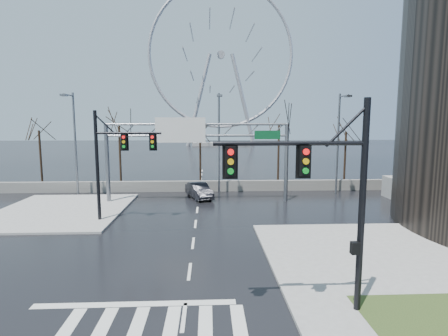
{
  "coord_description": "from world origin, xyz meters",
  "views": [
    {
      "loc": [
        0.94,
        -16.13,
        7.11
      ],
      "look_at": [
        2.03,
        7.95,
        4.0
      ],
      "focal_mm": 28.0,
      "sensor_mm": 36.0,
      "label": 1
    }
  ],
  "objects": [
    {
      "name": "car",
      "position": [
        0.04,
        16.67,
        0.73
      ],
      "size": [
        2.96,
        4.69,
        1.46
      ],
      "primitive_type": "imported",
      "rotation": [
        0.0,
        0.0,
        0.35
      ],
      "color": "black",
      "rests_on": "ground"
    },
    {
      "name": "ground",
      "position": [
        0.0,
        0.0,
        0.0
      ],
      "size": [
        260.0,
        260.0,
        0.0
      ],
      "primitive_type": "plane",
      "color": "black",
      "rests_on": "ground"
    },
    {
      "name": "streetlight_right",
      "position": [
        14.0,
        18.16,
        5.89
      ],
      "size": [
        0.5,
        2.55,
        10.0
      ],
      "color": "slate",
      "rests_on": "ground"
    },
    {
      "name": "sidewalk_far",
      "position": [
        -11.0,
        12.0,
        0.07
      ],
      "size": [
        10.0,
        12.0,
        0.15
      ],
      "primitive_type": "cube",
      "color": "gray",
      "rests_on": "ground"
    },
    {
      "name": "tree_far_right",
      "position": [
        17.0,
        24.0,
        5.41
      ],
      "size": [
        3.4,
        3.4,
        6.8
      ],
      "color": "black",
      "rests_on": "ground"
    },
    {
      "name": "streetlight_mid",
      "position": [
        2.0,
        18.16,
        5.89
      ],
      "size": [
        0.5,
        2.55,
        10.0
      ],
      "color": "slate",
      "rests_on": "ground"
    },
    {
      "name": "grass_strip",
      "position": [
        9.0,
        -5.0,
        0.15
      ],
      "size": [
        5.0,
        4.0,
        0.02
      ],
      "primitive_type": "cube",
      "color": "#283F1A",
      "rests_on": "sidewalk_near"
    },
    {
      "name": "signal_mast_near",
      "position": [
        5.14,
        -4.04,
        4.87
      ],
      "size": [
        5.52,
        0.41,
        8.0
      ],
      "color": "black",
      "rests_on": "ground"
    },
    {
      "name": "barrier_wall",
      "position": [
        0.0,
        20.0,
        0.55
      ],
      "size": [
        52.0,
        0.5,
        1.1
      ],
      "primitive_type": "cube",
      "color": "slate",
      "rests_on": "ground"
    },
    {
      "name": "tree_far_left",
      "position": [
        -18.0,
        24.0,
        5.57
      ],
      "size": [
        3.5,
        3.5,
        7.0
      ],
      "color": "black",
      "rests_on": "ground"
    },
    {
      "name": "tree_left",
      "position": [
        -9.0,
        23.5,
        5.98
      ],
      "size": [
        3.75,
        3.75,
        7.5
      ],
      "color": "black",
      "rests_on": "ground"
    },
    {
      "name": "streetlight_left",
      "position": [
        -12.0,
        18.16,
        5.89
      ],
      "size": [
        0.5,
        2.55,
        10.0
      ],
      "color": "slate",
      "rests_on": "ground"
    },
    {
      "name": "ferris_wheel",
      "position": [
        5.0,
        95.0,
        26.13
      ],
      "size": [
        45.0,
        6.0,
        50.91
      ],
      "color": "gray",
      "rests_on": "ground"
    },
    {
      "name": "tree_center",
      "position": [
        0.0,
        24.5,
        5.17
      ],
      "size": [
        3.25,
        3.25,
        6.5
      ],
      "color": "black",
      "rests_on": "ground"
    },
    {
      "name": "sidewalk_right_ext",
      "position": [
        10.0,
        2.0,
        0.07
      ],
      "size": [
        12.0,
        10.0,
        0.15
      ],
      "primitive_type": "cube",
      "color": "gray",
      "rests_on": "ground"
    },
    {
      "name": "signal_mast_far",
      "position": [
        -5.87,
        8.96,
        4.83
      ],
      "size": [
        4.72,
        0.41,
        8.0
      ],
      "color": "black",
      "rests_on": "ground"
    },
    {
      "name": "tree_right",
      "position": [
        9.0,
        23.5,
        6.22
      ],
      "size": [
        3.9,
        3.9,
        7.8
      ],
      "color": "black",
      "rests_on": "ground"
    },
    {
      "name": "sign_gantry",
      "position": [
        -0.38,
        14.96,
        5.18
      ],
      "size": [
        16.36,
        0.4,
        7.6
      ],
      "color": "slate",
      "rests_on": "ground"
    }
  ]
}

